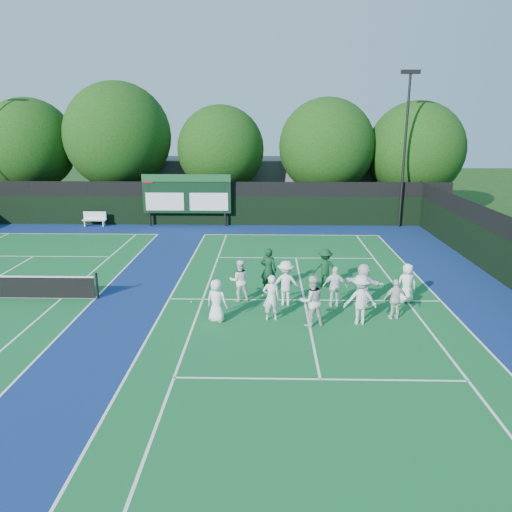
{
  "coord_description": "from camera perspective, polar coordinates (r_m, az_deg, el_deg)",
  "views": [
    {
      "loc": [
        -1.5,
        -18.0,
        7.0
      ],
      "look_at": [
        -2.0,
        3.0,
        1.3
      ],
      "focal_mm": 35.0,
      "sensor_mm": 36.0,
      "label": 1
    }
  ],
  "objects": [
    {
      "name": "player_back_0",
      "position": [
        19.95,
        -1.88,
        -2.8
      ],
      "size": [
        0.9,
        0.74,
        1.69
      ],
      "primitive_type": "imported",
      "rotation": [
        0.0,
        0.0,
        3.28
      ],
      "color": "white",
      "rests_on": "ground"
    },
    {
      "name": "player_front_2",
      "position": [
        17.62,
        6.37,
        -5.11
      ],
      "size": [
        1.05,
        0.92,
        1.84
      ],
      "primitive_type": "imported",
      "rotation": [
        0.0,
        0.0,
        3.42
      ],
      "color": "silver",
      "rests_on": "ground"
    },
    {
      "name": "coach_left",
      "position": [
        20.96,
        1.43,
        -1.61
      ],
      "size": [
        0.77,
        0.59,
        1.89
      ],
      "primitive_type": "imported",
      "rotation": [
        0.0,
        0.0,
        2.92
      ],
      "color": "#0E331C",
      "rests_on": "ground"
    },
    {
      "name": "tree_e",
      "position": [
        39.21,
        17.98,
        11.19
      ],
      "size": [
        7.02,
        7.02,
        8.45
      ],
      "color": "black",
      "rests_on": "ground"
    },
    {
      "name": "player_back_3",
      "position": [
        19.85,
        12.14,
        -3.22
      ],
      "size": [
        1.65,
        1.09,
        1.7
      ],
      "primitive_type": "imported",
      "rotation": [
        0.0,
        0.0,
        2.73
      ],
      "color": "white",
      "rests_on": "ground"
    },
    {
      "name": "back_fence",
      "position": [
        34.76,
        -6.13,
        5.76
      ],
      "size": [
        34.0,
        0.08,
        3.0
      ],
      "color": "black",
      "rests_on": "ground"
    },
    {
      "name": "player_front_1",
      "position": [
        18.01,
        1.75,
        -4.78
      ],
      "size": [
        0.65,
        0.45,
        1.71
      ],
      "primitive_type": "imported",
      "rotation": [
        0.0,
        0.0,
        3.21
      ],
      "color": "white",
      "rests_on": "ground"
    },
    {
      "name": "tree_c",
      "position": [
        37.79,
        -3.81,
        11.84
      ],
      "size": [
        6.38,
        6.38,
        8.18
      ],
      "color": "black",
      "rests_on": "ground"
    },
    {
      "name": "court_apron",
      "position": [
        20.74,
        -11.29,
        -4.84
      ],
      "size": [
        34.0,
        32.0,
        0.01
      ],
      "primitive_type": "cube",
      "color": "navy",
      "rests_on": "ground"
    },
    {
      "name": "tennis_ball_4",
      "position": [
        20.38,
        2.62,
        -4.82
      ],
      "size": [
        0.07,
        0.07,
        0.07
      ],
      "primitive_type": "sphere",
      "color": "#CBE41A",
      "rests_on": "ground"
    },
    {
      "name": "scoreboard",
      "position": [
        34.37,
        -7.94,
        7.0
      ],
      "size": [
        6.0,
        0.21,
        3.55
      ],
      "color": "black",
      "rests_on": "ground"
    },
    {
      "name": "tree_a",
      "position": [
        41.54,
        -24.23,
        11.3
      ],
      "size": [
        6.79,
        6.79,
        8.7
      ],
      "color": "black",
      "rests_on": "ground"
    },
    {
      "name": "player_back_4",
      "position": [
        20.64,
        16.85,
        -2.99
      ],
      "size": [
        0.82,
        0.58,
        1.59
      ],
      "primitive_type": "imported",
      "rotation": [
        0.0,
        0.0,
        3.24
      ],
      "color": "white",
      "rests_on": "ground"
    },
    {
      "name": "player_front_3",
      "position": [
        18.05,
        11.85,
        -4.89
      ],
      "size": [
        1.2,
        0.72,
        1.81
      ],
      "primitive_type": "imported",
      "rotation": [
        0.0,
        0.0,
        3.18
      ],
      "color": "silver",
      "rests_on": "ground"
    },
    {
      "name": "light_pole_right",
      "position": [
        34.89,
        16.78,
        13.42
      ],
      "size": [
        1.2,
        0.3,
        10.12
      ],
      "color": "black",
      "rests_on": "ground"
    },
    {
      "name": "tennis_ball_2",
      "position": [
        20.42,
        16.07,
        -5.39
      ],
      "size": [
        0.07,
        0.07,
        0.07
      ],
      "primitive_type": "sphere",
      "color": "#CBE41A",
      "rests_on": "ground"
    },
    {
      "name": "coach_right",
      "position": [
        21.78,
        7.89,
        -1.37
      ],
      "size": [
        1.13,
        0.69,
        1.7
      ],
      "primitive_type": "imported",
      "rotation": [
        0.0,
        0.0,
        3.2
      ],
      "color": "#0F391D",
      "rests_on": "ground"
    },
    {
      "name": "player_back_2",
      "position": [
        19.57,
        9.02,
        -3.47
      ],
      "size": [
        0.97,
        0.47,
        1.61
      ],
      "primitive_type": "imported",
      "rotation": [
        0.0,
        0.0,
        3.06
      ],
      "color": "white",
      "rests_on": "ground"
    },
    {
      "name": "tree_d",
      "position": [
        37.89,
        8.3,
        12.03
      ],
      "size": [
        6.99,
        6.99,
        8.69
      ],
      "color": "black",
      "rests_on": "ground"
    },
    {
      "name": "near_court",
      "position": [
        20.3,
        5.54,
        -5.03
      ],
      "size": [
        11.05,
        23.85,
        0.01
      ],
      "color": "#135E2B",
      "rests_on": "ground"
    },
    {
      "name": "clubhouse",
      "position": [
        42.3,
        0.68,
        8.4
      ],
      "size": [
        18.0,
        6.0,
        4.0
      ],
      "primitive_type": "cube",
      "color": "slate",
      "rests_on": "ground"
    },
    {
      "name": "player_front_4",
      "position": [
        18.83,
        15.66,
        -4.78
      ],
      "size": [
        0.92,
        0.47,
        1.51
      ],
      "primitive_type": "imported",
      "rotation": [
        0.0,
        0.0,
        3.26
      ],
      "color": "white",
      "rests_on": "ground"
    },
    {
      "name": "player_front_0",
      "position": [
        17.94,
        -4.52,
        -5.11
      ],
      "size": [
        0.9,
        0.75,
        1.58
      ],
      "primitive_type": "imported",
      "rotation": [
        0.0,
        0.0,
        2.76
      ],
      "color": "white",
      "rests_on": "ground"
    },
    {
      "name": "tennis_ball_0",
      "position": [
        20.66,
        0.75,
        -4.52
      ],
      "size": [
        0.07,
        0.07,
        0.07
      ],
      "primitive_type": "sphere",
      "color": "#CBE41A",
      "rests_on": "ground"
    },
    {
      "name": "tennis_ball_5",
      "position": [
        20.2,
        15.56,
        -5.58
      ],
      "size": [
        0.07,
        0.07,
        0.07
      ],
      "primitive_type": "sphere",
      "color": "#CBE41A",
      "rests_on": "ground"
    },
    {
      "name": "tennis_ball_3",
      "position": [
        20.1,
        -7.4,
        -5.23
      ],
      "size": [
        0.07,
        0.07,
        0.07
      ],
      "primitive_type": "sphere",
      "color": "#CBE41A",
      "rests_on": "ground"
    },
    {
      "name": "tennis_ball_1",
      "position": [
        22.9,
        6.89,
        -2.64
      ],
      "size": [
        0.07,
        0.07,
        0.07
      ],
      "primitive_type": "sphere",
      "color": "#CBE41A",
      "rests_on": "ground"
    },
    {
      "name": "player_back_1",
      "position": [
        19.49,
        3.42,
        -3.11
      ],
      "size": [
        1.18,
        0.71,
        1.79
      ],
      "primitive_type": "imported",
      "rotation": [
        0.0,
        0.0,
        3.1
      ],
      "color": "white",
      "rests_on": "ground"
    },
    {
      "name": "bench",
      "position": [
        36.0,
        -17.96,
        4.1
      ],
      "size": [
        1.6,
        0.49,
        1.0
      ],
      "color": "white",
      "rests_on": "ground"
    },
    {
      "name": "tree_b",
      "position": [
        39.15,
        -15.25,
        12.8
      ],
      "size": [
        7.82,
        7.82,
        9.83
      ],
      "color": "black",
      "rests_on": "ground"
    },
    {
      "name": "ground",
      "position": [
        19.37,
        5.75,
        -6.08
      ],
      "size": [
        120.0,
        120.0,
        0.0
      ],
      "primitive_type": "plane",
      "color": "#16380F",
      "rests_on": "ground"
    }
  ]
}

